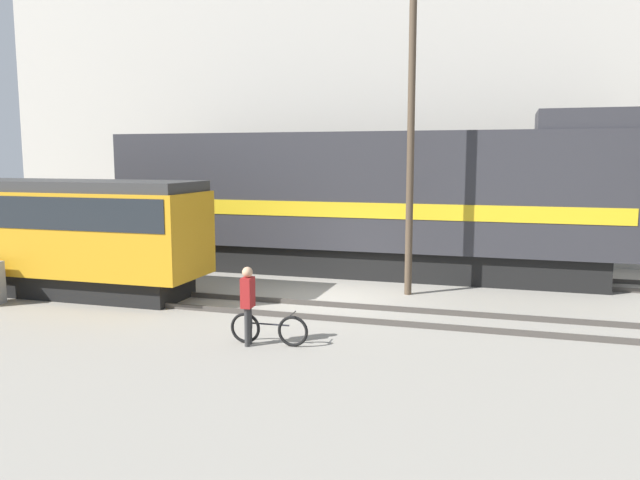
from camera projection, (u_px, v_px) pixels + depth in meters
ground_plane at (326, 299)px, 18.02m from camera, size 120.00×120.00×0.00m
track_near at (309, 309)px, 16.52m from camera, size 60.00×1.50×0.14m
track_far at (359, 271)px, 22.03m from camera, size 60.00×1.51×0.14m
building_backdrop at (395, 93)px, 27.47m from camera, size 35.14×6.00×13.77m
freight_locomotive at (362, 201)px, 21.67m from camera, size 17.53×3.04×5.49m
streetcar at (58, 229)px, 18.53m from camera, size 9.07×2.54×3.40m
bicycle at (269, 329)px, 13.60m from camera, size 1.78×0.44×0.75m
person at (248, 298)px, 13.46m from camera, size 0.24×0.37×1.74m
utility_pole_left at (411, 126)px, 18.00m from camera, size 0.21×0.21×9.96m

